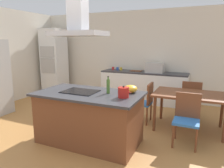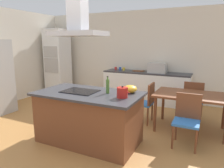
{
  "view_description": "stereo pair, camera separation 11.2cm",
  "coord_description": "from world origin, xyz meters",
  "px_view_note": "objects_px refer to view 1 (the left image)",
  "views": [
    {
      "loc": [
        1.76,
        -2.96,
        1.75
      ],
      "look_at": [
        0.26,
        0.4,
        1.0
      ],
      "focal_mm": 32.84,
      "sensor_mm": 36.0,
      "label": 1
    },
    {
      "loc": [
        1.86,
        -2.91,
        1.75
      ],
      "look_at": [
        0.26,
        0.4,
        1.0
      ],
      "focal_mm": 32.84,
      "sensor_mm": 36.0,
      "label": 2
    }
  ],
  "objects_px": {
    "countertop_microwave": "(155,68)",
    "coffee_mug_yellow": "(121,69)",
    "olive_oil_bottle": "(108,86)",
    "dining_table": "(190,98)",
    "mixing_bowl": "(131,89)",
    "cutting_board": "(136,71)",
    "chair_at_left_end": "(145,100)",
    "range_hood": "(78,20)",
    "cooktop": "(80,91)",
    "coffee_mug_red": "(113,68)",
    "chair_facing_island": "(187,116)",
    "chair_facing_back_wall": "(191,97)",
    "tea_kettle": "(124,92)",
    "coffee_mug_blue": "(117,69)",
    "wall_oven_stack": "(54,62)"
  },
  "relations": [
    {
      "from": "countertop_microwave",
      "to": "coffee_mug_yellow",
      "type": "relative_size",
      "value": 5.56
    },
    {
      "from": "olive_oil_bottle",
      "to": "dining_table",
      "type": "height_order",
      "value": "olive_oil_bottle"
    },
    {
      "from": "mixing_bowl",
      "to": "cutting_board",
      "type": "relative_size",
      "value": 0.69
    },
    {
      "from": "chair_at_left_end",
      "to": "range_hood",
      "type": "relative_size",
      "value": 0.99
    },
    {
      "from": "chair_at_left_end",
      "to": "range_hood",
      "type": "bearing_deg",
      "value": -122.9
    },
    {
      "from": "cooktop",
      "to": "coffee_mug_red",
      "type": "height_order",
      "value": "coffee_mug_red"
    },
    {
      "from": "cutting_board",
      "to": "chair_facing_island",
      "type": "height_order",
      "value": "cutting_board"
    },
    {
      "from": "coffee_mug_red",
      "to": "range_hood",
      "type": "distance_m",
      "value": 3.24
    },
    {
      "from": "coffee_mug_red",
      "to": "chair_facing_back_wall",
      "type": "height_order",
      "value": "coffee_mug_red"
    },
    {
      "from": "coffee_mug_yellow",
      "to": "range_hood",
      "type": "xyz_separation_m",
      "value": [
        0.39,
        -2.94,
        1.16
      ]
    },
    {
      "from": "tea_kettle",
      "to": "coffee_mug_yellow",
      "type": "bearing_deg",
      "value": 112.14
    },
    {
      "from": "coffee_mug_red",
      "to": "dining_table",
      "type": "relative_size",
      "value": 0.06
    },
    {
      "from": "coffee_mug_red",
      "to": "chair_facing_island",
      "type": "height_order",
      "value": "coffee_mug_red"
    },
    {
      "from": "olive_oil_bottle",
      "to": "chair_facing_back_wall",
      "type": "height_order",
      "value": "olive_oil_bottle"
    },
    {
      "from": "chair_facing_island",
      "to": "coffee_mug_yellow",
      "type": "bearing_deg",
      "value": 132.67
    },
    {
      "from": "coffee_mug_yellow",
      "to": "chair_facing_island",
      "type": "xyz_separation_m",
      "value": [
        2.13,
        -2.32,
        -0.44
      ]
    },
    {
      "from": "coffee_mug_blue",
      "to": "tea_kettle",
      "type": "bearing_deg",
      "value": -65.88
    },
    {
      "from": "coffee_mug_red",
      "to": "cutting_board",
      "type": "bearing_deg",
      "value": -1.68
    },
    {
      "from": "olive_oil_bottle",
      "to": "cutting_board",
      "type": "xyz_separation_m",
      "value": [
        -0.4,
        2.83,
        -0.12
      ]
    },
    {
      "from": "dining_table",
      "to": "olive_oil_bottle",
      "type": "bearing_deg",
      "value": -136.55
    },
    {
      "from": "chair_facing_back_wall",
      "to": "range_hood",
      "type": "height_order",
      "value": "range_hood"
    },
    {
      "from": "olive_oil_bottle",
      "to": "range_hood",
      "type": "distance_m",
      "value": 1.19
    },
    {
      "from": "olive_oil_bottle",
      "to": "coffee_mug_yellow",
      "type": "distance_m",
      "value": 2.97
    },
    {
      "from": "chair_at_left_end",
      "to": "cooktop",
      "type": "bearing_deg",
      "value": -122.9
    },
    {
      "from": "dining_table",
      "to": "tea_kettle",
      "type": "bearing_deg",
      "value": -124.48
    },
    {
      "from": "coffee_mug_blue",
      "to": "chair_facing_back_wall",
      "type": "bearing_deg",
      "value": -23.88
    },
    {
      "from": "olive_oil_bottle",
      "to": "coffee_mug_yellow",
      "type": "xyz_separation_m",
      "value": [
        -0.88,
        2.84,
        -0.08
      ]
    },
    {
      "from": "tea_kettle",
      "to": "range_hood",
      "type": "xyz_separation_m",
      "value": [
        -0.83,
        0.05,
        1.12
      ]
    },
    {
      "from": "cutting_board",
      "to": "dining_table",
      "type": "relative_size",
      "value": 0.24
    },
    {
      "from": "countertop_microwave",
      "to": "cutting_board",
      "type": "relative_size",
      "value": 1.47
    },
    {
      "from": "range_hood",
      "to": "tea_kettle",
      "type": "bearing_deg",
      "value": -3.32
    },
    {
      "from": "tea_kettle",
      "to": "cooktop",
      "type": "bearing_deg",
      "value": 176.68
    },
    {
      "from": "coffee_mug_red",
      "to": "mixing_bowl",
      "type": "bearing_deg",
      "value": -60.64
    },
    {
      "from": "coffee_mug_blue",
      "to": "coffee_mug_yellow",
      "type": "height_order",
      "value": "same"
    },
    {
      "from": "countertop_microwave",
      "to": "cutting_board",
      "type": "xyz_separation_m",
      "value": [
        -0.58,
        0.05,
        -0.13
      ]
    },
    {
      "from": "olive_oil_bottle",
      "to": "mixing_bowl",
      "type": "xyz_separation_m",
      "value": [
        0.33,
        0.21,
        -0.06
      ]
    },
    {
      "from": "coffee_mug_red",
      "to": "chair_facing_island",
      "type": "relative_size",
      "value": 0.1
    },
    {
      "from": "mixing_bowl",
      "to": "countertop_microwave",
      "type": "bearing_deg",
      "value": 93.2
    },
    {
      "from": "coffee_mug_yellow",
      "to": "dining_table",
      "type": "distance_m",
      "value": 2.71
    },
    {
      "from": "olive_oil_bottle",
      "to": "range_hood",
      "type": "xyz_separation_m",
      "value": [
        -0.5,
        -0.1,
        1.08
      ]
    },
    {
      "from": "cutting_board",
      "to": "chair_facing_back_wall",
      "type": "relative_size",
      "value": 0.38
    },
    {
      "from": "range_hood",
      "to": "coffee_mug_yellow",
      "type": "bearing_deg",
      "value": 97.46
    },
    {
      "from": "cutting_board",
      "to": "wall_oven_stack",
      "type": "relative_size",
      "value": 0.15
    },
    {
      "from": "cooktop",
      "to": "chair_facing_back_wall",
      "type": "bearing_deg",
      "value": 48.18
    },
    {
      "from": "olive_oil_bottle",
      "to": "chair_at_left_end",
      "type": "distance_m",
      "value": 1.34
    },
    {
      "from": "coffee_mug_red",
      "to": "coffee_mug_yellow",
      "type": "height_order",
      "value": "same"
    },
    {
      "from": "coffee_mug_red",
      "to": "coffee_mug_yellow",
      "type": "bearing_deg",
      "value": -2.46
    },
    {
      "from": "wall_oven_stack",
      "to": "chair_facing_island",
      "type": "xyz_separation_m",
      "value": [
        4.48,
        -2.02,
        -0.59
      ]
    },
    {
      "from": "cooktop",
      "to": "range_hood",
      "type": "xyz_separation_m",
      "value": [
        -0.0,
        0.0,
        1.2
      ]
    },
    {
      "from": "countertop_microwave",
      "to": "cutting_board",
      "type": "distance_m",
      "value": 0.6
    }
  ]
}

